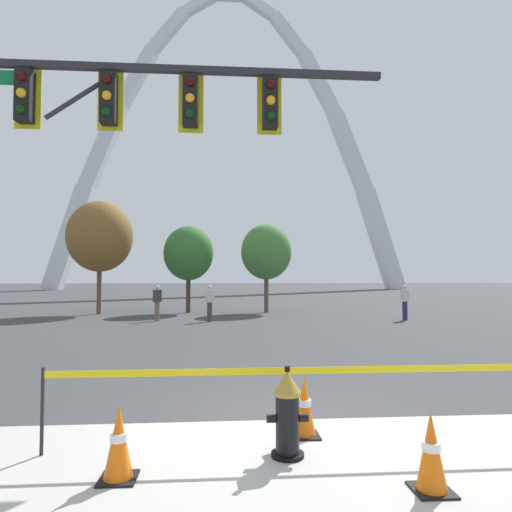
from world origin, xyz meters
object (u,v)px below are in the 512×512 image
traffic_cone_curb_edge (304,407)px  traffic_signal_gantry (83,135)px  pedestrian_standing_center (405,302)px  pedestrian_walking_left (157,302)px  pedestrian_walking_right (210,303)px  monument_arch (229,155)px  fire_hydrant (287,414)px  traffic_cone_mid_sidewalk (431,453)px  traffic_cone_by_hydrant (119,443)px

traffic_cone_curb_edge → traffic_signal_gantry: size_ratio=0.09×
pedestrian_standing_center → pedestrian_walking_left: bearing=177.5°
traffic_cone_curb_edge → pedestrian_walking_right: (-1.58, 14.11, 0.46)m
traffic_cone_curb_edge → monument_arch: 64.09m
fire_hydrant → traffic_cone_mid_sidewalk: size_ratio=1.36×
traffic_signal_gantry → traffic_cone_by_hydrant: bearing=-66.6°
fire_hydrant → traffic_cone_curb_edge: bearing=63.2°
fire_hydrant → traffic_signal_gantry: 5.73m
monument_arch → fire_hydrant: bearing=-90.2°
pedestrian_walking_left → monument_arch: bearing=85.3°
fire_hydrant → pedestrian_walking_right: (-1.28, 14.70, 0.35)m
traffic_cone_mid_sidewalk → monument_arch: 65.51m
traffic_signal_gantry → pedestrian_standing_center: size_ratio=4.92×
monument_arch → pedestrian_standing_center: (7.32, -46.84, -19.51)m
pedestrian_standing_center → traffic_cone_mid_sidewalk: bearing=-112.1°
pedestrian_walking_left → pedestrian_standing_center: size_ratio=1.00×
fire_hydrant → monument_arch: bearing=89.8°
traffic_signal_gantry → monument_arch: size_ratio=0.15×
traffic_cone_curb_edge → traffic_signal_gantry: bearing=147.5°
traffic_cone_by_hydrant → traffic_signal_gantry: bearing=113.4°
traffic_cone_mid_sidewalk → pedestrian_walking_left: size_ratio=0.46×
traffic_cone_by_hydrant → pedestrian_walking_right: bearing=88.3°
traffic_cone_curb_edge → monument_arch: size_ratio=0.01×
monument_arch → pedestrian_walking_left: size_ratio=33.70×
fire_hydrant → traffic_signal_gantry: size_ratio=0.13×
monument_arch → traffic_cone_by_hydrant: bearing=-91.8°
fire_hydrant → traffic_cone_curb_edge: (0.30, 0.60, -0.11)m
pedestrian_walking_left → pedestrian_standing_center: (11.13, -0.50, 0.00)m
traffic_cone_mid_sidewalk → traffic_signal_gantry: 6.95m
pedestrian_walking_right → traffic_cone_mid_sidewalk: bearing=-80.9°
fire_hydrant → traffic_signal_gantry: bearing=138.3°
fire_hydrant → traffic_cone_by_hydrant: size_ratio=1.36×
traffic_cone_mid_sidewalk → monument_arch: size_ratio=0.01×
traffic_cone_by_hydrant → traffic_signal_gantry: 5.34m
traffic_cone_by_hydrant → traffic_signal_gantry: (-1.38, 3.20, 4.05)m
fire_hydrant → traffic_cone_mid_sidewalk: fire_hydrant is taller
fire_hydrant → pedestrian_walking_left: pedestrian_walking_left is taller
monument_arch → pedestrian_walking_right: size_ratio=33.70×
traffic_cone_mid_sidewalk → fire_hydrant: bearing=143.6°
traffic_cone_curb_edge → pedestrian_standing_center: pedestrian_standing_center is taller
traffic_cone_mid_sidewalk → pedestrian_walking_right: (-2.49, 15.59, 0.46)m
traffic_cone_mid_sidewalk → pedestrian_walking_right: size_ratio=0.46×
traffic_cone_mid_sidewalk → traffic_cone_curb_edge: same height
fire_hydrant → traffic_cone_mid_sidewalk: 1.50m
fire_hydrant → traffic_cone_mid_sidewalk: bearing=-36.4°
traffic_cone_mid_sidewalk → pedestrian_standing_center: size_ratio=0.46×
traffic_signal_gantry → traffic_cone_curb_edge: bearing=-32.5°
traffic_cone_mid_sidewalk → traffic_cone_curb_edge: bearing=121.4°
traffic_signal_gantry → pedestrian_walking_right: (1.83, 11.93, -3.59)m
monument_arch → pedestrian_walking_left: monument_arch is taller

